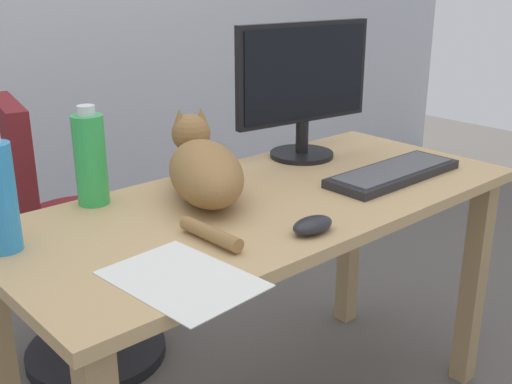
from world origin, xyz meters
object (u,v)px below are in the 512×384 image
object	(u,v)px
monitor	(304,85)
keyboard	(393,173)
computer_mouse	(313,225)
spray_bottle	(90,159)
cat	(204,168)
office_chair	(71,255)

from	to	relation	value
monitor	keyboard	bearing A→B (deg)	-82.09
computer_mouse	spray_bottle	bearing A→B (deg)	118.99
cat	monitor	bearing A→B (deg)	11.58
computer_mouse	cat	bearing A→B (deg)	97.01
spray_bottle	computer_mouse	bearing A→B (deg)	-61.01
keyboard	monitor	bearing A→B (deg)	97.91
office_chair	cat	distance (m)	0.72
office_chair	computer_mouse	bearing A→B (deg)	-79.63
office_chair	keyboard	size ratio (longest dim) A/B	2.12
cat	computer_mouse	size ratio (longest dim) A/B	5.00
keyboard	computer_mouse	size ratio (longest dim) A/B	4.00
office_chair	keyboard	distance (m)	1.07
keyboard	spray_bottle	bearing A→B (deg)	152.72
office_chair	computer_mouse	distance (m)	1.00
cat	spray_bottle	distance (m)	0.28
keyboard	spray_bottle	world-z (taller)	spray_bottle
computer_mouse	spray_bottle	world-z (taller)	spray_bottle
office_chair	keyboard	world-z (taller)	office_chair
spray_bottle	monitor	bearing A→B (deg)	-4.94
office_chair	cat	xyz separation A→B (m)	(0.13, -0.57, 0.41)
office_chair	computer_mouse	xyz separation A→B (m)	(0.17, -0.92, 0.35)
keyboard	cat	xyz separation A→B (m)	(-0.50, 0.23, 0.07)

